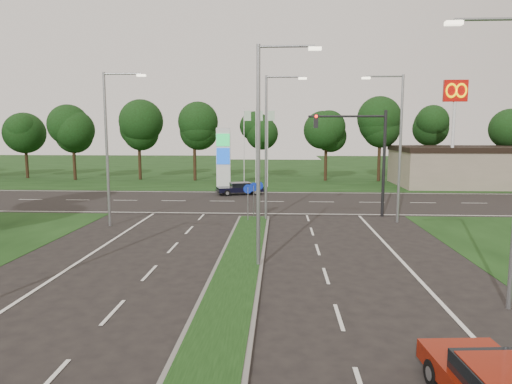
{
  "coord_description": "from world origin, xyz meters",
  "views": [
    {
      "loc": [
        1.68,
        -12.35,
        5.6
      ],
      "look_at": [
        0.32,
        13.32,
        2.2
      ],
      "focal_mm": 32.0,
      "sensor_mm": 36.0,
      "label": 1
    }
  ],
  "objects": [
    {
      "name": "navy_sedan",
      "position": [
        -1.9,
        28.01,
        0.59
      ],
      "size": [
        4.31,
        2.75,
        1.1
      ],
      "rotation": [
        0.0,
        0.0,
        1.87
      ],
      "color": "black",
      "rests_on": "ground"
    },
    {
      "name": "cross_road",
      "position": [
        0.0,
        24.0,
        0.0
      ],
      "size": [
        160.0,
        12.0,
        0.02
      ],
      "primitive_type": "cube",
      "color": "black",
      "rests_on": "ground"
    },
    {
      "name": "ground",
      "position": [
        0.0,
        0.0,
        0.0
      ],
      "size": [
        160.0,
        160.0,
        0.0
      ],
      "primitive_type": "plane",
      "color": "black",
      "rests_on": "ground"
    },
    {
      "name": "commercial_building",
      "position": [
        22.0,
        36.0,
        2.0
      ],
      "size": [
        16.0,
        9.0,
        4.0
      ],
      "primitive_type": "cube",
      "color": "gray",
      "rests_on": "ground"
    },
    {
      "name": "streetlight_median_near",
      "position": [
        1.0,
        6.0,
        5.08
      ],
      "size": [
        2.53,
        0.22,
        9.0
      ],
      "color": "gray",
      "rests_on": "ground"
    },
    {
      "name": "verge_far",
      "position": [
        0.0,
        55.0,
        0.0
      ],
      "size": [
        160.0,
        50.0,
        0.02
      ],
      "primitive_type": "cube",
      "color": "black",
      "rests_on": "ground"
    },
    {
      "name": "mcdonalds_sign",
      "position": [
        18.0,
        31.97,
        7.99
      ],
      "size": [
        2.2,
        0.47,
        10.4
      ],
      "color": "silver",
      "rests_on": "ground"
    },
    {
      "name": "treeline_far",
      "position": [
        0.1,
        39.93,
        6.83
      ],
      "size": [
        6.0,
        6.0,
        9.9
      ],
      "color": "black",
      "rests_on": "ground"
    },
    {
      "name": "gas_pylon",
      "position": [
        -3.79,
        33.05,
        3.2
      ],
      "size": [
        5.8,
        1.26,
        8.0
      ],
      "color": "silver",
      "rests_on": "ground"
    },
    {
      "name": "median_signs",
      "position": [
        0.0,
        16.4,
        1.71
      ],
      "size": [
        1.16,
        1.76,
        2.38
      ],
      "color": "gray",
      "rests_on": "ground"
    },
    {
      "name": "streetlight_median_far",
      "position": [
        1.0,
        16.0,
        5.08
      ],
      "size": [
        2.53,
        0.22,
        9.0
      ],
      "color": "gray",
      "rests_on": "ground"
    },
    {
      "name": "streetlight_right_far",
      "position": [
        8.8,
        16.0,
        5.08
      ],
      "size": [
        2.53,
        0.22,
        9.0
      ],
      "rotation": [
        0.0,
        0.0,
        3.14
      ],
      "color": "gray",
      "rests_on": "ground"
    },
    {
      "name": "streetlight_left_far",
      "position": [
        -8.3,
        14.0,
        5.08
      ],
      "size": [
        2.53,
        0.22,
        9.0
      ],
      "color": "gray",
      "rests_on": "ground"
    },
    {
      "name": "median_kerb",
      "position": [
        0.0,
        4.0,
        0.06
      ],
      "size": [
        2.0,
        26.0,
        0.12
      ],
      "primitive_type": "cube",
      "color": "slate",
      "rests_on": "ground"
    },
    {
      "name": "traffic_signal",
      "position": [
        7.19,
        18.0,
        4.65
      ],
      "size": [
        5.1,
        0.42,
        7.0
      ],
      "color": "black",
      "rests_on": "ground"
    }
  ]
}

